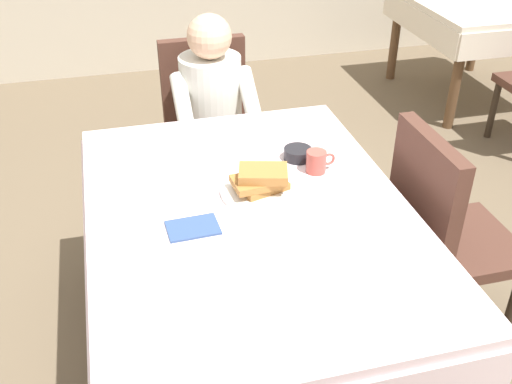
# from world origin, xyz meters

# --- Properties ---
(ground_plane) EXTENTS (14.00, 14.00, 0.00)m
(ground_plane) POSITION_xyz_m (0.00, 0.00, 0.00)
(ground_plane) COLOR brown
(dining_table_main) EXTENTS (1.12, 1.52, 0.74)m
(dining_table_main) POSITION_xyz_m (0.00, 0.00, 0.65)
(dining_table_main) COLOR silver
(dining_table_main) RESTS_ON ground
(chair_diner) EXTENTS (0.44, 0.45, 0.93)m
(chair_diner) POSITION_xyz_m (0.06, 1.17, 0.53)
(chair_diner) COLOR #4C2D23
(chair_diner) RESTS_ON ground
(diner_person) EXTENTS (0.40, 0.43, 1.12)m
(diner_person) POSITION_xyz_m (0.06, 1.01, 0.67)
(diner_person) COLOR silver
(diner_person) RESTS_ON ground
(chair_right_side) EXTENTS (0.45, 0.44, 0.93)m
(chair_right_side) POSITION_xyz_m (0.77, 0.00, 0.53)
(chair_right_side) COLOR #4C2D23
(chair_right_side) RESTS_ON ground
(plate_breakfast) EXTENTS (0.28, 0.28, 0.02)m
(plate_breakfast) POSITION_xyz_m (0.06, 0.09, 0.75)
(plate_breakfast) COLOR white
(plate_breakfast) RESTS_ON dining_table_main
(breakfast_stack) EXTENTS (0.21, 0.18, 0.08)m
(breakfast_stack) POSITION_xyz_m (0.06, 0.09, 0.80)
(breakfast_stack) COLOR #A36B33
(breakfast_stack) RESTS_ON plate_breakfast
(cup_coffee) EXTENTS (0.11, 0.08, 0.08)m
(cup_coffee) POSITION_xyz_m (0.31, 0.19, 0.78)
(cup_coffee) COLOR #B24C42
(cup_coffee) RESTS_ON dining_table_main
(bowl_butter) EXTENTS (0.11, 0.11, 0.04)m
(bowl_butter) POSITION_xyz_m (0.27, 0.30, 0.76)
(bowl_butter) COLOR black
(bowl_butter) RESTS_ON dining_table_main
(syrup_pitcher) EXTENTS (0.08, 0.08, 0.07)m
(syrup_pitcher) POSITION_xyz_m (-0.22, 0.23, 0.78)
(syrup_pitcher) COLOR silver
(syrup_pitcher) RESTS_ON dining_table_main
(fork_left_of_plate) EXTENTS (0.02, 0.18, 0.00)m
(fork_left_of_plate) POSITION_xyz_m (-0.13, 0.07, 0.74)
(fork_left_of_plate) COLOR silver
(fork_left_of_plate) RESTS_ON dining_table_main
(knife_right_of_plate) EXTENTS (0.02, 0.20, 0.00)m
(knife_right_of_plate) POSITION_xyz_m (0.25, 0.07, 0.74)
(knife_right_of_plate) COLOR silver
(knife_right_of_plate) RESTS_ON dining_table_main
(spoon_near_edge) EXTENTS (0.15, 0.05, 0.00)m
(spoon_near_edge) POSITION_xyz_m (0.06, -0.23, 0.74)
(spoon_near_edge) COLOR silver
(spoon_near_edge) RESTS_ON dining_table_main
(napkin_folded) EXTENTS (0.17, 0.13, 0.01)m
(napkin_folded) POSITION_xyz_m (-0.21, -0.06, 0.74)
(napkin_folded) COLOR #334C7F
(napkin_folded) RESTS_ON dining_table_main
(background_table_far) EXTENTS (0.92, 1.12, 0.74)m
(background_table_far) POSITION_xyz_m (2.23, 2.18, 0.62)
(background_table_far) COLOR silver
(background_table_far) RESTS_ON ground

